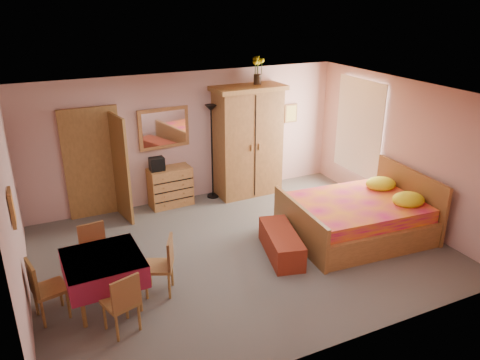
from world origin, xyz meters
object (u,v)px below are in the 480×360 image
chest_of_drawers (170,187)px  wardrobe (248,141)px  floor_lamp (212,152)px  dining_table (105,281)px  bed (357,207)px  chair_north (96,254)px  bench (281,243)px  chair_south (120,302)px  chair_west (49,288)px  stereo (157,164)px  chair_east (158,266)px  sunflower_vase (258,70)px  wall_mirror (164,128)px

chest_of_drawers → wardrobe: wardrobe is taller
floor_lamp → dining_table: (-2.70, -2.77, -0.61)m
chest_of_drawers → wardrobe: size_ratio=0.37×
chest_of_drawers → bed: bed is taller
bed → chair_north: size_ratio=2.73×
wardrobe → bench: 2.79m
floor_lamp → chair_south: 4.33m
dining_table → chair_west: 0.70m
stereo → bed: 3.83m
bench → chair_east: size_ratio=1.43×
chair_north → chair_west: (-0.69, -0.64, 0.01)m
wardrobe → chair_east: (-2.72, -2.71, -0.71)m
sunflower_vase → chair_west: bearing=-148.5°
stereo → chair_south: (-1.45, -3.35, -0.50)m
floor_lamp → chest_of_drawers: bearing=-178.4°
chest_of_drawers → wardrobe: (1.67, -0.08, 0.75)m
wall_mirror → bench: 3.31m
bed → chair_south: bearing=-165.5°
sunflower_vase → chair_west: size_ratio=0.63×
chest_of_drawers → chair_north: size_ratio=0.98×
chair_south → stereo: bearing=48.9°
stereo → chair_north: 2.62m
bench → dining_table: dining_table is taller
wardrobe → chair_south: 4.77m
floor_lamp → stereo: bearing=-177.9°
sunflower_vase → chair_south: sunflower_vase is taller
wall_mirror → chair_south: size_ratio=1.21×
dining_table → wall_mirror: bearing=59.0°
wall_mirror → chest_of_drawers: bearing=-94.0°
dining_table → chair_east: (0.73, -0.05, 0.07)m
wardrobe → chair_west: size_ratio=2.61×
wall_mirror → sunflower_vase: bearing=-11.4°
chest_of_drawers → dining_table: chest_of_drawers is taller
bench → chair_west: chair_west is taller
wall_mirror → dining_table: bearing=-125.1°
bench → chair_north: size_ratio=1.45×
floor_lamp → chair_east: bearing=-124.9°
chair_west → wardrobe: bearing=110.5°
stereo → chair_west: 3.53m
bench → chair_east: bearing=-175.7°
wardrobe → bed: wardrobe is taller
sunflower_vase → bench: size_ratio=0.45×
sunflower_vase → chair_east: sunflower_vase is taller
chest_of_drawers → chair_south: chair_south is taller
wall_mirror → stereo: 0.71m
floor_lamp → sunflower_vase: 1.87m
bench → chair_north: (-2.82, 0.55, 0.22)m
bench → chair_north: 2.88m
floor_lamp → chair_west: 4.40m
stereo → sunflower_vase: 2.71m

